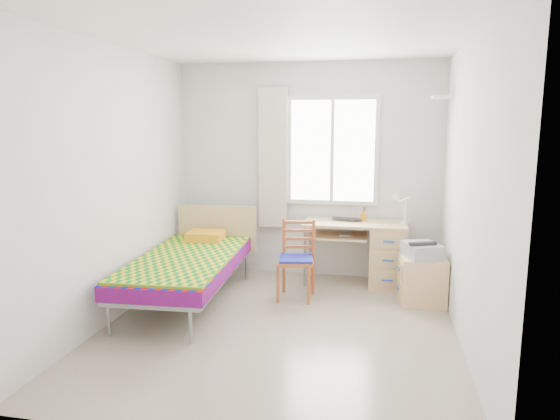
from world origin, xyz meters
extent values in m
plane|color=#BCAD93|center=(0.00, 0.00, 0.00)|extent=(3.50, 3.50, 0.00)
plane|color=white|center=(0.00, 0.00, 2.60)|extent=(3.50, 3.50, 0.00)
plane|color=silver|center=(0.00, 1.75, 1.30)|extent=(3.20, 0.00, 3.20)
plane|color=silver|center=(-1.60, 0.00, 1.30)|extent=(0.00, 3.50, 3.50)
plane|color=silver|center=(1.60, 0.00, 1.30)|extent=(0.00, 3.50, 3.50)
cube|color=white|center=(0.30, 1.73, 1.55)|extent=(1.10, 0.04, 1.30)
cube|color=white|center=(0.30, 1.72, 1.55)|extent=(1.00, 0.02, 1.20)
cube|color=white|center=(0.30, 1.72, 1.55)|extent=(0.04, 0.02, 1.20)
cube|color=beige|center=(-0.42, 1.68, 1.45)|extent=(0.35, 0.05, 1.70)
cube|color=white|center=(1.49, 1.40, 2.15)|extent=(0.20, 0.32, 0.03)
cube|color=gray|center=(-1.07, 0.43, 0.34)|extent=(1.02, 2.07, 0.06)
cube|color=#AC0B0F|center=(-1.07, 0.43, 0.43)|extent=(1.06, 2.10, 0.14)
cube|color=gold|center=(-1.07, 0.41, 0.51)|extent=(1.03, 1.97, 0.03)
cube|color=tan|center=(-1.07, 1.42, 0.61)|extent=(0.97, 0.10, 0.56)
cube|color=#FFA41C|center=(-1.12, 1.15, 0.57)|extent=(0.42, 0.37, 0.10)
cylinder|color=gray|center=(-1.45, -0.48, 0.16)|extent=(0.04, 0.04, 0.32)
cylinder|color=gray|center=(-0.68, 1.35, 0.16)|extent=(0.04, 0.04, 0.32)
cube|color=tan|center=(0.61, 1.46, 0.73)|extent=(1.19, 0.55, 0.03)
cube|color=tan|center=(0.99, 1.46, 0.36)|extent=(0.42, 0.52, 0.71)
cube|color=tan|center=(0.39, 1.46, 0.57)|extent=(0.72, 0.51, 0.02)
cylinder|color=gray|center=(0.05, 1.24, 0.36)|extent=(0.03, 0.03, 0.71)
cylinder|color=gray|center=(0.05, 1.68, 0.36)|extent=(0.03, 0.03, 0.71)
cube|color=#9E3E1E|center=(0.02, 0.82, 0.41)|extent=(0.42, 0.42, 0.04)
cube|color=navy|center=(0.02, 0.82, 0.44)|extent=(0.40, 0.40, 0.04)
cube|color=#9E3E1E|center=(0.02, 0.99, 0.67)|extent=(0.33, 0.08, 0.37)
cylinder|color=#9E3E1E|center=(-0.15, 0.66, 0.21)|extent=(0.03, 0.03, 0.41)
cylinder|color=#9E3E1E|center=(0.18, 0.99, 0.42)|extent=(0.04, 0.04, 0.84)
cube|color=tan|center=(1.34, 0.93, 0.25)|extent=(0.49, 0.44, 0.50)
cube|color=tan|center=(1.11, 0.93, 0.36)|extent=(0.04, 0.37, 0.18)
cube|color=tan|center=(1.11, 0.93, 0.15)|extent=(0.04, 0.37, 0.18)
cube|color=#999CA1|center=(1.32, 0.92, 0.58)|extent=(0.43, 0.46, 0.15)
cube|color=black|center=(1.32, 0.92, 0.65)|extent=(0.34, 0.37, 0.02)
imported|color=black|center=(0.49, 1.50, 0.75)|extent=(0.38, 0.27, 0.03)
cylinder|color=#FFA41C|center=(0.70, 1.57, 0.79)|extent=(0.08, 0.08, 0.09)
cylinder|color=white|center=(1.17, 1.48, 0.76)|extent=(0.10, 0.10, 0.03)
cylinder|color=white|center=(1.17, 1.48, 0.89)|extent=(0.02, 0.11, 0.26)
cylinder|color=white|center=(1.15, 1.40, 1.03)|extent=(0.12, 0.23, 0.11)
cone|color=white|center=(1.07, 1.30, 1.06)|extent=(0.14, 0.15, 0.12)
imported|color=gray|center=(0.42, 1.48, 0.59)|extent=(0.18, 0.23, 0.02)
camera|label=1|loc=(0.88, -4.29, 1.87)|focal=32.00mm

